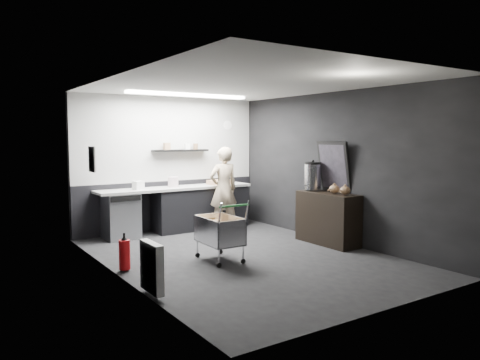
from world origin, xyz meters
TOP-DOWN VIEW (x-y plane):
  - floor at (0.00, 0.00)m, footprint 5.50×5.50m
  - ceiling at (0.00, 0.00)m, footprint 5.50×5.50m
  - wall_back at (0.00, 2.75)m, footprint 5.50×0.00m
  - wall_front at (0.00, -2.75)m, footprint 5.50×0.00m
  - wall_left at (-2.00, 0.00)m, footprint 0.00×5.50m
  - wall_right at (2.00, 0.00)m, footprint 0.00×5.50m
  - kitchen_wall_panel at (0.00, 2.73)m, footprint 3.95×0.02m
  - dado_panel at (0.00, 2.73)m, footprint 3.95×0.02m
  - floating_shelf at (0.20, 2.62)m, footprint 1.20×0.22m
  - wall_clock at (1.40, 2.72)m, footprint 0.20×0.03m
  - poster at (-1.98, 1.30)m, footprint 0.02×0.30m
  - poster_red_band at (-1.98, 1.30)m, footprint 0.02×0.22m
  - radiator at (-1.94, -0.90)m, footprint 0.10×0.50m
  - ceiling_strip at (0.00, 1.85)m, footprint 2.40×0.20m
  - prep_counter at (0.14, 2.42)m, footprint 3.20×0.61m
  - person at (0.83, 1.97)m, footprint 0.64×0.44m
  - shopping_cart at (-0.43, 0.03)m, footprint 0.52×0.85m
  - sideboard at (1.76, -0.02)m, footprint 0.52×1.22m
  - fire_extinguisher at (-1.85, 0.29)m, footprint 0.16×0.16m
  - cardboard_box at (0.99, 2.37)m, footprint 0.52×0.44m
  - pink_tub at (-0.07, 2.42)m, footprint 0.20×0.20m
  - white_container at (-0.81, 2.37)m, footprint 0.22×0.19m

SIDE VIEW (x-z plane):
  - floor at x=0.00m, z-range 0.00..0.00m
  - fire_extinguisher at x=-1.85m, z-range -0.01..0.51m
  - radiator at x=-1.94m, z-range 0.05..0.65m
  - shopping_cart at x=-0.43m, z-range -0.02..0.90m
  - prep_counter at x=0.14m, z-range 0.01..0.91m
  - dado_panel at x=0.00m, z-range 0.00..1.00m
  - sideboard at x=1.76m, z-range -0.33..1.49m
  - person at x=0.83m, z-range 0.00..1.70m
  - cardboard_box at x=0.99m, z-range 0.90..0.99m
  - white_container at x=-0.81m, z-range 0.90..1.06m
  - pink_tub at x=-0.07m, z-range 0.90..1.10m
  - wall_back at x=0.00m, z-range -1.40..4.10m
  - wall_front at x=0.00m, z-range -1.40..4.10m
  - wall_left at x=-2.00m, z-range -1.40..4.10m
  - wall_right at x=2.00m, z-range -1.40..4.10m
  - poster at x=-1.98m, z-range 1.35..1.75m
  - floating_shelf at x=0.20m, z-range 1.60..1.64m
  - poster_red_band at x=-1.98m, z-range 1.57..1.67m
  - kitchen_wall_panel at x=0.00m, z-range 1.00..2.70m
  - wall_clock at x=1.40m, z-range 2.05..2.25m
  - ceiling_strip at x=0.00m, z-range 2.65..2.69m
  - ceiling at x=0.00m, z-range 2.70..2.70m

